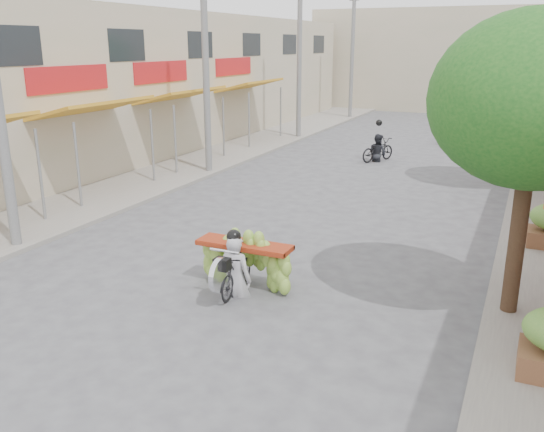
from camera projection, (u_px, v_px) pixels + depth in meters
The scene contains 15 objects.
ground at pixel (120, 358), 8.91m from camera, with size 120.00×120.00×0.00m, color #59595E.
sidewalk_left at pixel (212, 155), 24.74m from camera, with size 4.00×60.00×0.12m, color gray.
shophouse_row_left at pixel (98, 83), 24.96m from camera, with size 9.77×40.00×6.00m.
far_building at pixel (457, 60), 41.07m from camera, with size 20.00×6.00×7.00m, color #BAAE93.
utility_pole_mid at pixel (206, 62), 20.35m from camera, with size 0.60×0.24×8.00m.
utility_pole_far at pixel (299, 57), 28.20m from camera, with size 0.60×0.24×8.00m.
utility_pole_back at pixel (352, 54), 36.06m from camera, with size 0.60×0.24×8.00m.
street_tree_near at pixel (535, 101), 9.18m from camera, with size 3.40×3.40×5.25m.
street_tree_mid at pixel (539, 73), 17.92m from camera, with size 3.40×3.40×5.25m.
street_tree_far at pixel (540, 62), 28.39m from camera, with size 3.40×3.40×5.25m.
banana_motorbike at pixel (239, 255), 11.11m from camera, with size 2.20×1.74×2.24m.
pedestrian at pixel (538, 163), 19.01m from camera, with size 0.75×0.46×1.50m.
bg_motorbike_a at pixel (378, 143), 23.53m from camera, with size 1.31×1.78×1.95m.
bg_motorbike_b at pixel (453, 127), 27.02m from camera, with size 1.13×1.57×1.95m.
bg_motorbike_c at pixel (441, 113), 33.06m from camera, with size 1.00×1.63×1.95m.
Camera 1 is at (5.39, -6.23, 4.67)m, focal length 38.00 mm.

